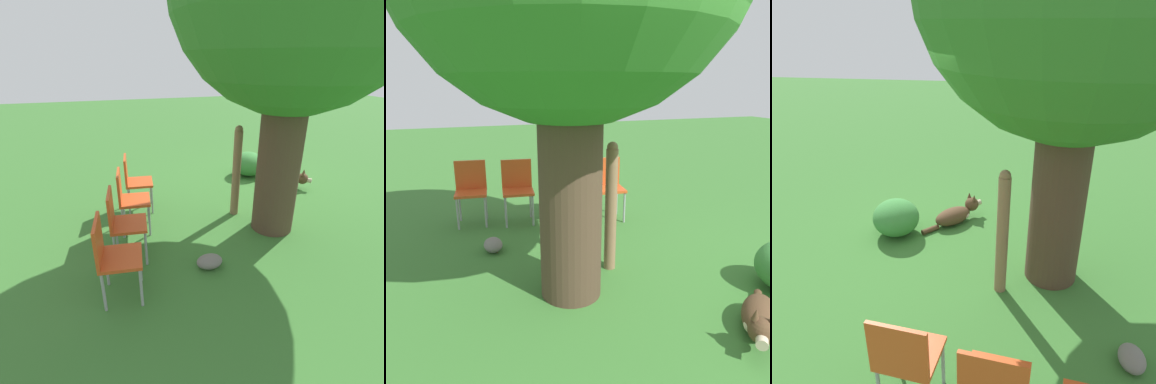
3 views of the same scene
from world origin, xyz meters
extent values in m
plane|color=#38702D|center=(0.00, 0.00, 0.00)|extent=(30.00, 30.00, 0.00)
cylinder|color=#4C3828|center=(0.29, 0.90, 1.15)|extent=(0.58, 0.58, 2.30)
ellipsoid|color=#513823|center=(-0.75, -0.44, 0.12)|extent=(0.63, 0.62, 0.24)
ellipsoid|color=#C6B293|center=(-0.87, -0.33, 0.11)|extent=(0.32, 0.32, 0.14)
sphere|color=#513823|center=(-1.01, -0.20, 0.21)|extent=(0.29, 0.29, 0.21)
cylinder|color=#C6B293|center=(-1.10, -0.12, 0.19)|extent=(0.13, 0.13, 0.09)
cone|color=#513823|center=(-0.97, -0.16, 0.33)|extent=(0.07, 0.07, 0.09)
cylinder|color=#513823|center=(-0.46, -0.72, 0.04)|extent=(0.24, 0.24, 0.07)
cylinder|color=#846647|center=(0.64, 0.33, 0.67)|extent=(0.13, 0.13, 1.35)
sphere|color=#846647|center=(0.64, 0.33, 1.37)|extent=(0.11, 0.11, 0.11)
cube|color=#D14C1E|center=(2.06, -0.26, 0.47)|extent=(0.47, 0.48, 0.04)
cube|color=#D14C1E|center=(2.25, -0.28, 0.70)|extent=(0.08, 0.44, 0.42)
cylinder|color=#99999E|center=(1.86, -0.43, 0.23)|extent=(0.03, 0.03, 0.46)
cylinder|color=#99999E|center=(1.90, -0.05, 0.23)|extent=(0.03, 0.03, 0.46)
cylinder|color=#99999E|center=(2.22, -0.47, 0.23)|extent=(0.03, 0.03, 0.46)
cylinder|color=#99999E|center=(2.26, -0.09, 0.23)|extent=(0.03, 0.03, 0.46)
cube|color=#D14C1E|center=(2.21, 0.39, 0.47)|extent=(0.47, 0.48, 0.04)
cube|color=#D14C1E|center=(2.40, 0.37, 0.70)|extent=(0.08, 0.44, 0.42)
cylinder|color=#99999E|center=(2.01, 0.22, 0.23)|extent=(0.03, 0.03, 0.46)
cylinder|color=#99999E|center=(2.05, 0.60, 0.23)|extent=(0.03, 0.03, 0.46)
cylinder|color=#99999E|center=(2.37, 0.18, 0.23)|extent=(0.03, 0.03, 0.46)
cylinder|color=#99999E|center=(2.41, 0.56, 0.23)|extent=(0.03, 0.03, 0.46)
cube|color=#D14C1E|center=(2.36, 1.04, 0.47)|extent=(0.47, 0.48, 0.04)
cube|color=#D14C1E|center=(2.55, 1.02, 0.70)|extent=(0.08, 0.44, 0.42)
cylinder|color=#99999E|center=(2.16, 0.87, 0.23)|extent=(0.03, 0.03, 0.46)
cylinder|color=#99999E|center=(2.20, 1.25, 0.23)|extent=(0.03, 0.03, 0.46)
cylinder|color=#99999E|center=(2.52, 0.83, 0.23)|extent=(0.03, 0.03, 0.46)
cylinder|color=#99999E|center=(2.56, 1.21, 0.23)|extent=(0.03, 0.03, 0.46)
cube|color=#D14C1E|center=(2.51, 1.69, 0.47)|extent=(0.47, 0.48, 0.04)
cube|color=#D14C1E|center=(2.70, 1.67, 0.70)|extent=(0.08, 0.44, 0.42)
cylinder|color=#99999E|center=(2.31, 1.52, 0.23)|extent=(0.03, 0.03, 0.46)
cylinder|color=#99999E|center=(2.35, 1.90, 0.23)|extent=(0.03, 0.03, 0.46)
cylinder|color=#99999E|center=(2.67, 1.48, 0.23)|extent=(0.03, 0.03, 0.46)
cylinder|color=#99999E|center=(2.71, 1.86, 0.23)|extent=(0.03, 0.03, 0.46)
ellipsoid|color=slate|center=(1.49, 1.52, 0.08)|extent=(0.32, 0.22, 0.16)
camera|label=1|loc=(2.54, 4.26, 2.30)|focal=28.00mm
camera|label=2|loc=(-2.84, 1.89, 2.02)|focal=35.00mm
camera|label=3|loc=(4.01, 0.44, 2.72)|focal=35.00mm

